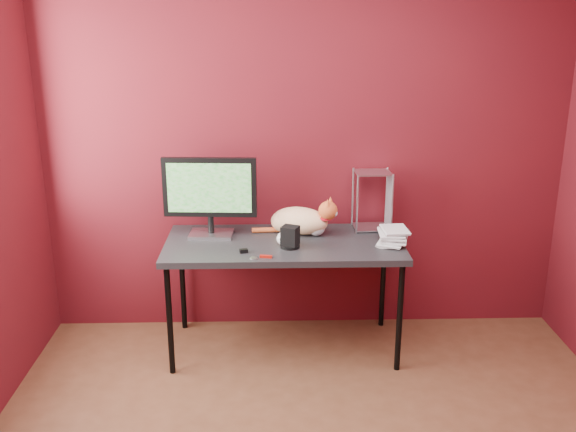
{
  "coord_description": "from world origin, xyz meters",
  "views": [
    {
      "loc": [
        -0.23,
        -2.45,
        2.13
      ],
      "look_at": [
        -0.13,
        1.15,
        0.99
      ],
      "focal_mm": 40.0,
      "sensor_mm": 36.0,
      "label": 1
    }
  ],
  "objects_px": {
    "monitor": "(210,193)",
    "skull_mug": "(284,239)",
    "cat": "(301,220)",
    "book_stack": "(384,161)",
    "desk": "(284,249)",
    "speaker": "(290,238)"
  },
  "relations": [
    {
      "from": "monitor",
      "to": "skull_mug",
      "type": "xyz_separation_m",
      "value": [
        0.47,
        -0.2,
        -0.24
      ]
    },
    {
      "from": "cat",
      "to": "book_stack",
      "type": "bearing_deg",
      "value": 2.04
    },
    {
      "from": "desk",
      "to": "skull_mug",
      "type": "xyz_separation_m",
      "value": [
        -0.0,
        -0.07,
        0.1
      ]
    },
    {
      "from": "monitor",
      "to": "book_stack",
      "type": "height_order",
      "value": "book_stack"
    },
    {
      "from": "monitor",
      "to": "speaker",
      "type": "height_order",
      "value": "monitor"
    },
    {
      "from": "desk",
      "to": "book_stack",
      "type": "height_order",
      "value": "book_stack"
    },
    {
      "from": "cat",
      "to": "speaker",
      "type": "height_order",
      "value": "cat"
    },
    {
      "from": "monitor",
      "to": "cat",
      "type": "relative_size",
      "value": 1.08
    },
    {
      "from": "cat",
      "to": "skull_mug",
      "type": "distance_m",
      "value": 0.26
    },
    {
      "from": "cat",
      "to": "book_stack",
      "type": "distance_m",
      "value": 0.68
    },
    {
      "from": "speaker",
      "to": "book_stack",
      "type": "bearing_deg",
      "value": 32.16
    },
    {
      "from": "book_stack",
      "to": "skull_mug",
      "type": "bearing_deg",
      "value": -175.76
    },
    {
      "from": "desk",
      "to": "skull_mug",
      "type": "relative_size",
      "value": 16.42
    },
    {
      "from": "cat",
      "to": "book_stack",
      "type": "height_order",
      "value": "book_stack"
    },
    {
      "from": "skull_mug",
      "to": "monitor",
      "type": "bearing_deg",
      "value": 152.81
    },
    {
      "from": "book_stack",
      "to": "cat",
      "type": "bearing_deg",
      "value": 160.05
    },
    {
      "from": "speaker",
      "to": "book_stack",
      "type": "relative_size",
      "value": 0.13
    },
    {
      "from": "cat",
      "to": "monitor",
      "type": "bearing_deg",
      "value": -155.31
    },
    {
      "from": "skull_mug",
      "to": "speaker",
      "type": "bearing_deg",
      "value": -47.91
    },
    {
      "from": "monitor",
      "to": "desk",
      "type": "bearing_deg",
      "value": -11.49
    },
    {
      "from": "desk",
      "to": "cat",
      "type": "distance_m",
      "value": 0.24
    },
    {
      "from": "skull_mug",
      "to": "speaker",
      "type": "relative_size",
      "value": 0.67
    }
  ]
}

